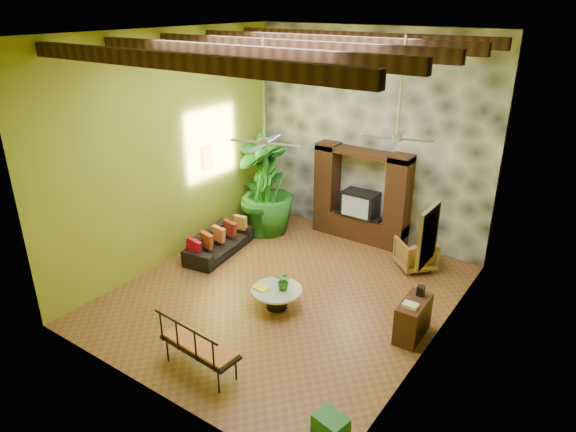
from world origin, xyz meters
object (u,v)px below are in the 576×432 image
Objects in this scene: sofa at (219,242)px; coffee_table at (277,296)px; tall_plant_c at (268,188)px; green_bin at (330,428)px; iron_bench at (196,344)px; ceiling_fan_front at (264,131)px; side_console at (413,319)px; ceiling_fan_back at (398,127)px; tall_plant_a at (261,180)px; entertainment_center at (361,202)px; wicker_armchair at (415,254)px; tall_plant_b at (260,196)px.

coffee_table is (2.45, -1.08, -0.02)m from sofa.
green_bin is (4.74, -4.93, -0.99)m from tall_plant_c.
coffee_table is at bearing 95.94° from iron_bench.
tall_plant_c is at bearing -15.84° from sofa.
ceiling_fan_front is 3.87m from sofa.
tall_plant_c is (-1.89, 2.56, -2.22)m from ceiling_fan_front.
side_console is (4.95, -0.46, 0.07)m from sofa.
ceiling_fan_back is at bearing 130.76° from side_console.
tall_plant_a is 2.50× the size of coffee_table.
side_console reaches higher than green_bin.
entertainment_center is at bearing 96.22° from iron_bench.
wicker_armchair is 3.93m from tall_plant_c.
tall_plant_a reaches higher than coffee_table.
entertainment_center is 2.44× the size of coffee_table.
wicker_armchair reaches higher than coffee_table.
entertainment_center reaches higher than sofa.
ceiling_fan_back is 2.43× the size of wicker_armchair.
tall_plant_b is 0.28m from tall_plant_c.
coffee_table is 2.58m from side_console.
iron_bench is (-1.37, -4.01, -2.86)m from ceiling_fan_back.
green_bin is (2.85, -2.37, -3.21)m from ceiling_fan_front.
side_console is at bearing -24.89° from tall_plant_a.
tall_plant_a is 4.16m from coffee_table.
tall_plant_b is at bearing 121.00° from iron_bench.
entertainment_center is 0.98× the size of tall_plant_a.
tall_plant_b is 5.27m from side_console.
sofa is at bearing -21.47° from wicker_armchair.
wicker_armchair is at bearing -21.14° from entertainment_center.
sofa is 4.48m from wicker_armchair.
ceiling_fan_back is 0.93× the size of tall_plant_b.
entertainment_center is 1.25× the size of sofa.
wicker_armchair is 0.38× the size of tall_plant_b.
ceiling_fan_back reaches higher than iron_bench.
entertainment_center is at bearing 114.18° from green_bin.
tall_plant_b is (-3.95, -0.48, 0.66)m from wicker_armchair.
entertainment_center is 3.55m from sofa.
ceiling_fan_front is at bearing -122.17° from sofa.
iron_bench is (2.75, -5.27, -0.68)m from tall_plant_a.
entertainment_center is 6.52m from green_bin.
ceiling_fan_back is 4.23× the size of green_bin.
sofa is 0.81× the size of tall_plant_c.
coffee_table is at bearing -122.22° from sofa.
sofa is 2.68m from coffee_table.
tall_plant_a is at bearing -47.22° from wicker_armchair.
ceiling_fan_back is 0.97× the size of sofa.
coffee_table is (2.37, -2.55, -0.75)m from tall_plant_b.
tall_plant_b is at bearing -40.31° from wicker_armchair.
entertainment_center reaches higher than side_console.
tall_plant_a is at bearing -1.80° from sofa.
side_console is at bearing -47.19° from ceiling_fan_back.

